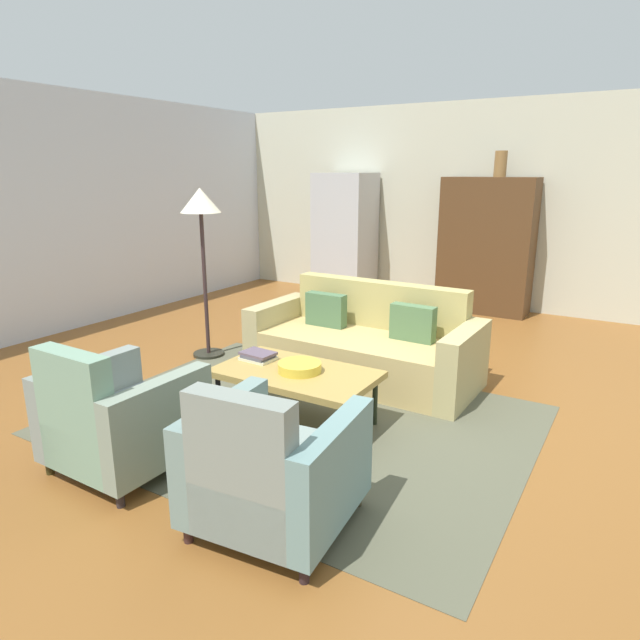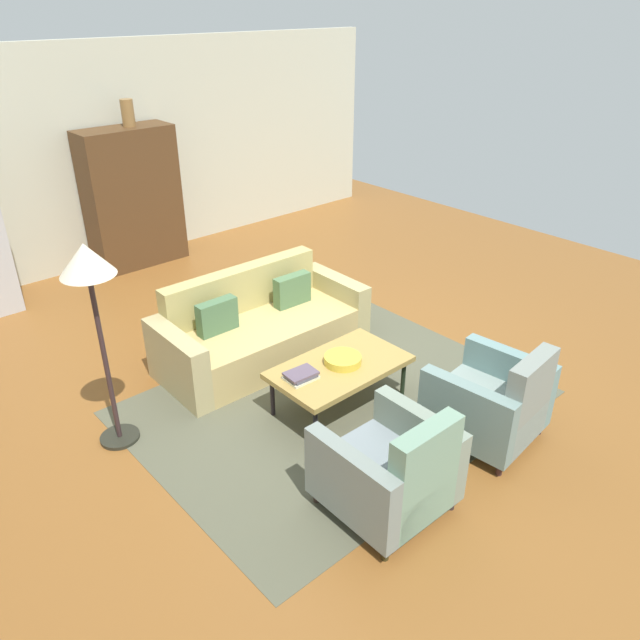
% 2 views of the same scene
% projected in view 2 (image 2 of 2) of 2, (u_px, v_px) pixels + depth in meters
% --- Properties ---
extents(ground_plane, '(10.14, 10.14, 0.00)m').
position_uv_depth(ground_plane, '(330.00, 366.00, 6.07)').
color(ground_plane, brown).
extents(wall_back, '(8.45, 0.12, 2.80)m').
position_uv_depth(wall_back, '(123.00, 154.00, 8.09)').
color(wall_back, beige).
rests_on(wall_back, ground).
extents(area_rug, '(3.40, 2.60, 0.01)m').
position_uv_depth(area_rug, '(335.00, 402.00, 5.53)').
color(area_rug, '#535440').
rests_on(area_rug, ground).
extents(couch, '(2.12, 0.94, 0.86)m').
position_uv_depth(couch, '(259.00, 329.00, 6.14)').
color(couch, tan).
rests_on(couch, ground).
extents(coffee_table, '(1.20, 0.70, 0.43)m').
position_uv_depth(coffee_table, '(340.00, 368.00, 5.31)').
color(coffee_table, black).
rests_on(coffee_table, ground).
extents(armchair_left, '(0.81, 0.81, 0.88)m').
position_uv_depth(armchair_left, '(393.00, 473.00, 4.21)').
color(armchair_left, '#2D211C').
rests_on(armchair_left, ground).
extents(armchair_right, '(0.87, 0.87, 0.88)m').
position_uv_depth(armchair_right, '(494.00, 404.00, 4.92)').
color(armchair_right, '#2D231F').
rests_on(armchair_right, ground).
extents(fruit_bowl, '(0.33, 0.33, 0.07)m').
position_uv_depth(fruit_bowl, '(343.00, 360.00, 5.30)').
color(fruit_bowl, gold).
rests_on(fruit_bowl, coffee_table).
extents(book_stack, '(0.27, 0.21, 0.06)m').
position_uv_depth(book_stack, '(301.00, 376.00, 5.08)').
color(book_stack, beige).
rests_on(book_stack, coffee_table).
extents(cabinet, '(1.20, 0.51, 1.80)m').
position_uv_depth(cabinet, '(132.00, 198.00, 8.03)').
color(cabinet, '#4E321B').
rests_on(cabinet, ground).
extents(vase_tall, '(0.16, 0.16, 0.33)m').
position_uv_depth(vase_tall, '(128.00, 113.00, 7.59)').
color(vase_tall, olive).
rests_on(vase_tall, cabinet).
extents(floor_lamp, '(0.40, 0.40, 1.72)m').
position_uv_depth(floor_lamp, '(90.00, 279.00, 4.40)').
color(floor_lamp, '#26271D').
rests_on(floor_lamp, ground).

